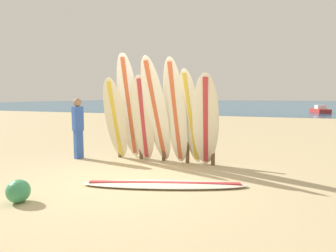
{
  "coord_description": "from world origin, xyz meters",
  "views": [
    {
      "loc": [
        2.63,
        -4.76,
        1.57
      ],
      "look_at": [
        0.08,
        2.0,
        0.82
      ],
      "focal_mm": 31.25,
      "sensor_mm": 36.0,
      "label": 1
    }
  ],
  "objects_px": {
    "surfboard_leaning_left": "(129,108)",
    "beachgoer_standing": "(78,126)",
    "surfboard_leaning_far_right": "(206,122)",
    "small_boat_offshore": "(320,110)",
    "surfboard_leaning_right": "(191,118)",
    "surfboard_leaning_center_left": "(143,119)",
    "surfboard_leaning_center": "(156,112)",
    "surfboard_leaning_center_right": "(176,113)",
    "beach_ball": "(18,191)",
    "surfboard_rack": "(164,135)",
    "surfboard_leaning_far_left": "(116,119)",
    "surfboard_lying_on_sand": "(164,184)"
  },
  "relations": [
    {
      "from": "surfboard_leaning_center",
      "to": "surfboard_leaning_far_right",
      "type": "relative_size",
      "value": 1.19
    },
    {
      "from": "surfboard_leaning_center_left",
      "to": "surfboard_leaning_center_right",
      "type": "bearing_deg",
      "value": -1.01
    },
    {
      "from": "surfboard_leaning_center_right",
      "to": "surfboard_leaning_center",
      "type": "bearing_deg",
      "value": -172.73
    },
    {
      "from": "beach_ball",
      "to": "small_boat_offshore",
      "type": "bearing_deg",
      "value": 75.24
    },
    {
      "from": "surfboard_rack",
      "to": "surfboard_leaning_left",
      "type": "distance_m",
      "value": 1.03
    },
    {
      "from": "surfboard_leaning_center_left",
      "to": "small_boat_offshore",
      "type": "distance_m",
      "value": 25.22
    },
    {
      "from": "surfboard_rack",
      "to": "surfboard_leaning_far_right",
      "type": "relative_size",
      "value": 1.23
    },
    {
      "from": "surfboard_leaning_right",
      "to": "surfboard_leaning_center_left",
      "type": "bearing_deg",
      "value": -177.36
    },
    {
      "from": "surfboard_leaning_right",
      "to": "beachgoer_standing",
      "type": "distance_m",
      "value": 2.88
    },
    {
      "from": "surfboard_leaning_right",
      "to": "small_boat_offshore",
      "type": "bearing_deg",
      "value": 77.33
    },
    {
      "from": "beachgoer_standing",
      "to": "beach_ball",
      "type": "relative_size",
      "value": 4.4
    },
    {
      "from": "surfboard_leaning_center_left",
      "to": "surfboard_leaning_center_right",
      "type": "relative_size",
      "value": 0.85
    },
    {
      "from": "small_boat_offshore",
      "to": "beach_ball",
      "type": "xyz_separation_m",
      "value": [
        -7.2,
        -27.35,
        -0.08
      ]
    },
    {
      "from": "surfboard_leaning_center_right",
      "to": "surfboard_lying_on_sand",
      "type": "height_order",
      "value": "surfboard_leaning_center_right"
    },
    {
      "from": "surfboard_leaning_far_right",
      "to": "small_boat_offshore",
      "type": "xyz_separation_m",
      "value": [
        5.1,
        24.4,
        -0.76
      ]
    },
    {
      "from": "small_boat_offshore",
      "to": "surfboard_leaning_right",
      "type": "bearing_deg",
      "value": -102.67
    },
    {
      "from": "surfboard_rack",
      "to": "surfboard_leaning_left",
      "type": "relative_size",
      "value": 0.99
    },
    {
      "from": "surfboard_leaning_far_left",
      "to": "surfboard_leaning_center_right",
      "type": "bearing_deg",
      "value": -0.07
    },
    {
      "from": "surfboard_leaning_left",
      "to": "surfboard_leaning_center",
      "type": "height_order",
      "value": "surfboard_leaning_left"
    },
    {
      "from": "surfboard_leaning_center_right",
      "to": "beachgoer_standing",
      "type": "bearing_deg",
      "value": -176.22
    },
    {
      "from": "surfboard_lying_on_sand",
      "to": "surfboard_leaning_center_right",
      "type": "bearing_deg",
      "value": 102.08
    },
    {
      "from": "surfboard_leaning_far_left",
      "to": "surfboard_leaning_center_left",
      "type": "height_order",
      "value": "surfboard_leaning_center_left"
    },
    {
      "from": "surfboard_leaning_left",
      "to": "surfboard_lying_on_sand",
      "type": "distance_m",
      "value": 2.53
    },
    {
      "from": "surfboard_leaning_far_right",
      "to": "beach_ball",
      "type": "height_order",
      "value": "surfboard_leaning_far_right"
    },
    {
      "from": "surfboard_leaning_right",
      "to": "beachgoer_standing",
      "type": "relative_size",
      "value": 1.43
    },
    {
      "from": "surfboard_rack",
      "to": "surfboard_leaning_center_right",
      "type": "xyz_separation_m",
      "value": [
        0.42,
        -0.33,
        0.56
      ]
    },
    {
      "from": "surfboard_leaning_center",
      "to": "surfboard_lying_on_sand",
      "type": "relative_size",
      "value": 0.84
    },
    {
      "from": "surfboard_leaning_center_right",
      "to": "surfboard_leaning_center_left",
      "type": "bearing_deg",
      "value": 178.99
    },
    {
      "from": "surfboard_leaning_center",
      "to": "surfboard_lying_on_sand",
      "type": "distance_m",
      "value": 2.04
    },
    {
      "from": "surfboard_leaning_center_left",
      "to": "surfboard_leaning_far_right",
      "type": "xyz_separation_m",
      "value": [
        1.5,
        -0.08,
        -0.0
      ]
    },
    {
      "from": "surfboard_lying_on_sand",
      "to": "beachgoer_standing",
      "type": "height_order",
      "value": "beachgoer_standing"
    },
    {
      "from": "surfboard_leaning_left",
      "to": "beachgoer_standing",
      "type": "height_order",
      "value": "surfboard_leaning_left"
    },
    {
      "from": "surfboard_leaning_center_left",
      "to": "surfboard_leaning_center",
      "type": "bearing_deg",
      "value": -11.1
    },
    {
      "from": "surfboard_leaning_center",
      "to": "surfboard_leaning_right",
      "type": "bearing_deg",
      "value": 8.95
    },
    {
      "from": "surfboard_leaning_center",
      "to": "beachgoer_standing",
      "type": "xyz_separation_m",
      "value": [
        -2.07,
        -0.11,
        -0.38
      ]
    },
    {
      "from": "surfboard_leaning_left",
      "to": "surfboard_leaning_far_right",
      "type": "distance_m",
      "value": 1.91
    },
    {
      "from": "surfboard_leaning_left",
      "to": "beachgoer_standing",
      "type": "distance_m",
      "value": 1.41
    },
    {
      "from": "surfboard_rack",
      "to": "surfboard_leaning_center",
      "type": "height_order",
      "value": "surfboard_leaning_center"
    },
    {
      "from": "surfboard_rack",
      "to": "beachgoer_standing",
      "type": "relative_size",
      "value": 1.67
    },
    {
      "from": "small_boat_offshore",
      "to": "surfboard_leaning_far_left",
      "type": "bearing_deg",
      "value": -106.78
    },
    {
      "from": "surfboard_leaning_left",
      "to": "surfboard_leaning_center_left",
      "type": "xyz_separation_m",
      "value": [
        0.39,
        -0.06,
        -0.25
      ]
    },
    {
      "from": "surfboard_leaning_left",
      "to": "surfboard_leaning_right",
      "type": "relative_size",
      "value": 1.18
    },
    {
      "from": "surfboard_leaning_right",
      "to": "small_boat_offshore",
      "type": "height_order",
      "value": "surfboard_leaning_right"
    },
    {
      "from": "surfboard_leaning_far_right",
      "to": "small_boat_offshore",
      "type": "height_order",
      "value": "surfboard_leaning_far_right"
    },
    {
      "from": "surfboard_lying_on_sand",
      "to": "beach_ball",
      "type": "relative_size",
      "value": 8.41
    },
    {
      "from": "surfboard_leaning_left",
      "to": "surfboard_leaning_center_right",
      "type": "relative_size",
      "value": 1.06
    },
    {
      "from": "beachgoer_standing",
      "to": "beach_ball",
      "type": "xyz_separation_m",
      "value": [
        1.11,
        -2.84,
        -0.66
      ]
    },
    {
      "from": "surfboard_leaning_center_left",
      "to": "surfboard_leaning_far_left",
      "type": "bearing_deg",
      "value": -179.03
    },
    {
      "from": "surfboard_leaning_left",
      "to": "small_boat_offshore",
      "type": "xyz_separation_m",
      "value": [
        7.0,
        24.27,
        -1.01
      ]
    },
    {
      "from": "surfboard_leaning_far_left",
      "to": "surfboard_leaning_left",
      "type": "distance_m",
      "value": 0.44
    }
  ]
}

